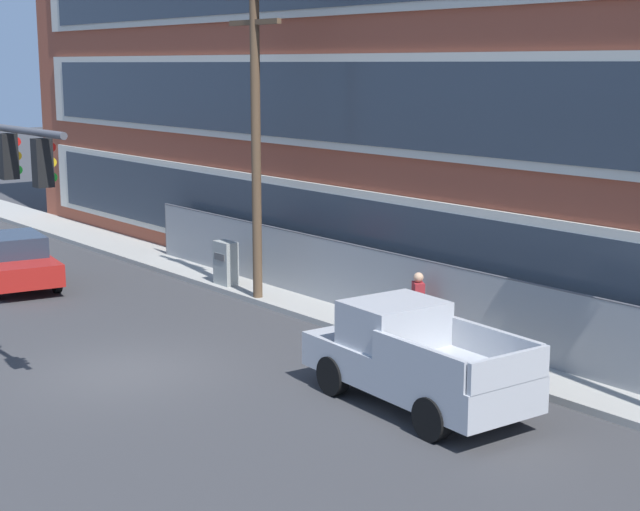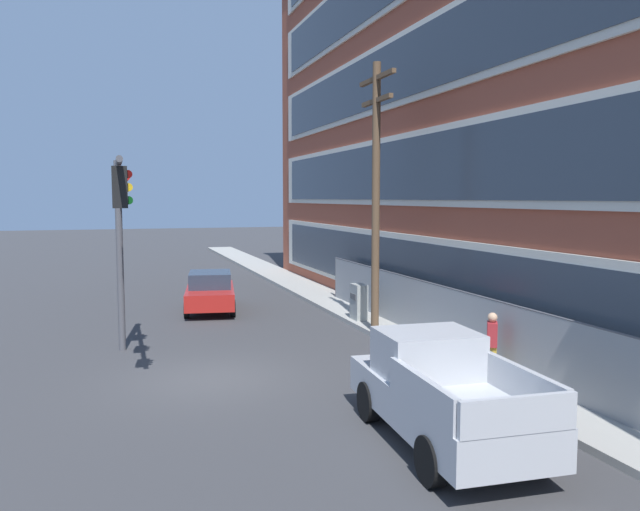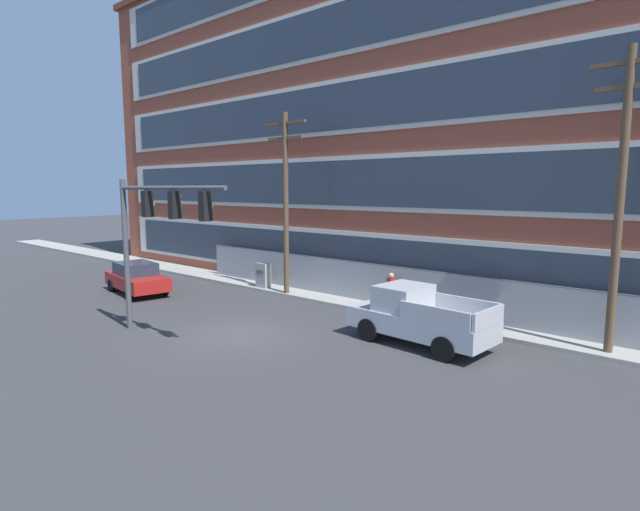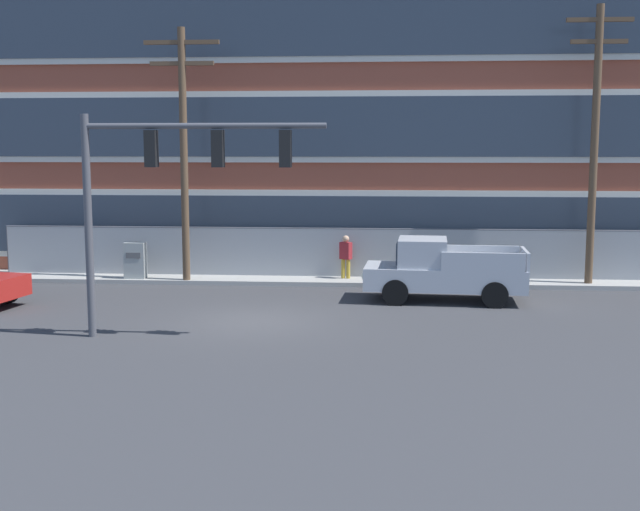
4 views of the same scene
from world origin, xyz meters
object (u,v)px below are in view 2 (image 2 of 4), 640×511
(sedan_red, at_px, (210,291))
(electrical_cabinet, at_px, (359,304))
(pedestrian_near_cabinet, at_px, (492,341))
(traffic_signal_mast, at_px, (119,213))
(utility_pole_near_corner, at_px, (376,186))
(pickup_truck_silver, at_px, (440,393))

(sedan_red, relative_size, electrical_cabinet, 3.12)
(pedestrian_near_cabinet, bearing_deg, sedan_red, -155.91)
(sedan_red, relative_size, pedestrian_near_cabinet, 2.66)
(pedestrian_near_cabinet, bearing_deg, traffic_signal_mast, -115.09)
(sedan_red, height_order, pedestrian_near_cabinet, pedestrian_near_cabinet)
(traffic_signal_mast, bearing_deg, pedestrian_near_cabinet, 64.91)
(utility_pole_near_corner, bearing_deg, traffic_signal_mast, -79.23)
(utility_pole_near_corner, distance_m, pedestrian_near_cabinet, 6.84)
(traffic_signal_mast, height_order, sedan_red, traffic_signal_mast)
(pickup_truck_silver, bearing_deg, utility_pole_near_corner, 164.28)
(pickup_truck_silver, distance_m, sedan_red, 14.96)
(traffic_signal_mast, bearing_deg, utility_pole_near_corner, 100.77)
(traffic_signal_mast, distance_m, utility_pole_near_corner, 8.10)
(pickup_truck_silver, distance_m, pedestrian_near_cabinet, 4.46)
(sedan_red, bearing_deg, pedestrian_near_cabinet, 24.09)
(pickup_truck_silver, bearing_deg, electrical_cabinet, 166.00)
(pickup_truck_silver, bearing_deg, traffic_signal_mast, -142.66)
(electrical_cabinet, bearing_deg, utility_pole_near_corner, -5.77)
(traffic_signal_mast, bearing_deg, electrical_cabinet, 112.71)
(utility_pole_near_corner, bearing_deg, pedestrian_near_cabinet, 7.60)
(traffic_signal_mast, bearing_deg, sedan_red, 155.81)
(pickup_truck_silver, xyz_separation_m, sedan_red, (-14.82, -2.04, -0.13))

